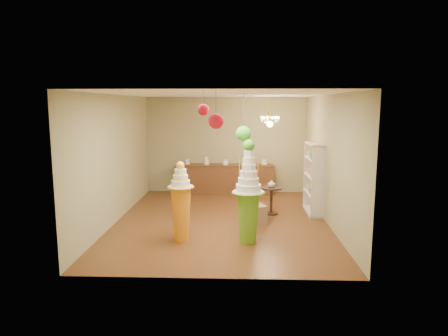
{
  "coord_description": "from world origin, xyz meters",
  "views": [
    {
      "loc": [
        0.41,
        -9.3,
        2.77
      ],
      "look_at": [
        0.06,
        0.0,
        1.29
      ],
      "focal_mm": 32.0,
      "sensor_mm": 36.0,
      "label": 1
    }
  ],
  "objects_px": {
    "pedestal_green": "(248,203)",
    "round_table": "(271,197)",
    "pedestal_orange": "(181,208)",
    "sideboard": "(225,179)"
  },
  "relations": [
    {
      "from": "sideboard",
      "to": "round_table",
      "type": "xyz_separation_m",
      "value": [
        1.25,
        -2.33,
        -0.03
      ]
    },
    {
      "from": "pedestal_orange",
      "to": "sideboard",
      "type": "distance_m",
      "value": 4.5
    },
    {
      "from": "round_table",
      "to": "pedestal_green",
      "type": "bearing_deg",
      "value": -106.51
    },
    {
      "from": "sideboard",
      "to": "round_table",
      "type": "relative_size",
      "value": 4.37
    },
    {
      "from": "pedestal_orange",
      "to": "round_table",
      "type": "height_order",
      "value": "pedestal_orange"
    },
    {
      "from": "pedestal_green",
      "to": "pedestal_orange",
      "type": "xyz_separation_m",
      "value": [
        -1.36,
        0.05,
        -0.12
      ]
    },
    {
      "from": "pedestal_green",
      "to": "round_table",
      "type": "height_order",
      "value": "pedestal_green"
    },
    {
      "from": "sideboard",
      "to": "round_table",
      "type": "height_order",
      "value": "sideboard"
    },
    {
      "from": "pedestal_green",
      "to": "sideboard",
      "type": "bearing_deg",
      "value": 97.72
    },
    {
      "from": "pedestal_orange",
      "to": "round_table",
      "type": "xyz_separation_m",
      "value": [
        2.0,
        2.11,
        -0.25
      ]
    }
  ]
}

